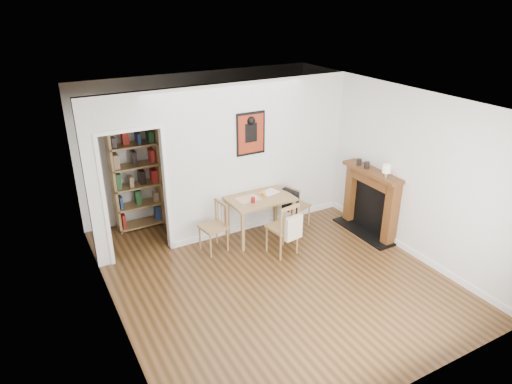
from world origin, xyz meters
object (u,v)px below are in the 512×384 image
ceramic_jar_b (359,162)px  bookshelf (136,176)px  chair_left (213,227)px  notebook (270,192)px  chair_right (297,205)px  dining_table (260,202)px  orange_fruit (263,193)px  red_glass (253,200)px  fireplace (371,199)px  mantel_lamp (387,169)px  chair_front (283,228)px  ceramic_jar_a (367,165)px

ceramic_jar_b → bookshelf: bearing=151.5°
chair_left → notebook: size_ratio=2.93×
chair_left → chair_right: 1.64m
dining_table → orange_fruit: (0.10, 0.07, 0.13)m
dining_table → red_glass: (-0.20, -0.11, 0.13)m
orange_fruit → fireplace: bearing=-26.3°
orange_fruit → ceramic_jar_b: bearing=-18.1°
orange_fruit → mantel_lamp: 2.03m
mantel_lamp → ceramic_jar_b: (-0.01, 0.64, -0.08)m
dining_table → chair_front: chair_front is taller
notebook → ceramic_jar_a: size_ratio=2.57×
bookshelf → chair_right: bearing=-29.2°
mantel_lamp → ceramic_jar_b: size_ratio=1.98×
bookshelf → fireplace: bearing=-31.8°
dining_table → chair_right: 0.79m
dining_table → red_glass: 0.26m
ceramic_jar_a → chair_right: bearing=145.2°
dining_table → mantel_lamp: 2.11m
fireplace → mantel_lamp: size_ratio=5.93×
bookshelf → red_glass: size_ratio=21.98×
chair_right → fireplace: bearing=-37.5°
red_glass → notebook: bearing=25.3°
bookshelf → notebook: (1.93, -1.29, -0.22)m
chair_right → orange_fruit: orange_fruit is taller
fireplace → mantel_lamp: bearing=-101.7°
dining_table → bookshelf: size_ratio=0.55×
red_glass → chair_left: bearing=174.4°
mantel_lamp → dining_table: bearing=147.4°
notebook → mantel_lamp: size_ratio=1.36×
chair_front → red_glass: size_ratio=10.08×
chair_front → ceramic_jar_b: 1.81m
fireplace → chair_right: bearing=142.5°
chair_front → mantel_lamp: size_ratio=4.26×
chair_right → ceramic_jar_a: bearing=-34.8°
chair_left → ceramic_jar_a: size_ratio=7.54×
ceramic_jar_a → ceramic_jar_b: bearing=93.3°
chair_right → orange_fruit: size_ratio=10.10×
chair_left → fireplace: (2.65, -0.71, 0.20)m
bookshelf → red_glass: (1.49, -1.49, -0.19)m
fireplace → red_glass: size_ratio=14.04×
dining_table → ceramic_jar_a: 1.90m
dining_table → chair_front: 0.67m
chair_right → red_glass: red_glass is taller
mantel_lamp → ceramic_jar_b: 0.64m
dining_table → bookshelf: bookshelf is taller
orange_fruit → chair_left: bearing=-173.7°
fireplace → bookshelf: bearing=148.2°
orange_fruit → mantel_lamp: (1.59, -1.15, 0.52)m
chair_front → ceramic_jar_a: size_ratio=8.06×
chair_left → fireplace: bearing=-15.1°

